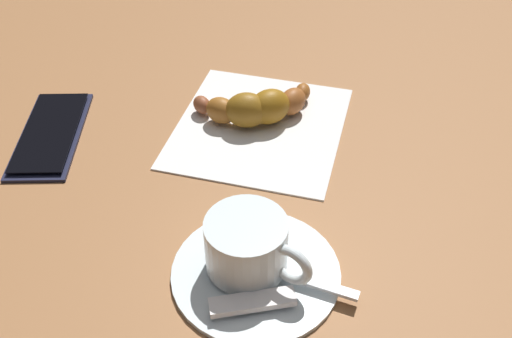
{
  "coord_description": "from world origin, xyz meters",
  "views": [
    {
      "loc": [
        0.42,
        0.02,
        0.41
      ],
      "look_at": [
        -0.0,
        -0.01,
        0.03
      ],
      "focal_mm": 41.74,
      "sensor_mm": 36.0,
      "label": 1
    }
  ],
  "objects_px": {
    "sugar_packet": "(251,302)",
    "cell_phone": "(51,133)",
    "teaspoon": "(259,265)",
    "croissant": "(258,107)",
    "espresso_cup": "(248,245)",
    "saucer": "(251,271)",
    "napkin": "(260,126)"
  },
  "relations": [
    {
      "from": "saucer",
      "to": "napkin",
      "type": "distance_m",
      "value": 0.21
    },
    {
      "from": "teaspoon",
      "to": "croissant",
      "type": "bearing_deg",
      "value": -176.01
    },
    {
      "from": "teaspoon",
      "to": "sugar_packet",
      "type": "height_order",
      "value": "teaspoon"
    },
    {
      "from": "sugar_packet",
      "to": "cell_phone",
      "type": "relative_size",
      "value": 0.44
    },
    {
      "from": "teaspoon",
      "to": "saucer",
      "type": "bearing_deg",
      "value": -87.39
    },
    {
      "from": "sugar_packet",
      "to": "saucer",
      "type": "bearing_deg",
      "value": 79.47
    },
    {
      "from": "saucer",
      "to": "espresso_cup",
      "type": "height_order",
      "value": "espresso_cup"
    },
    {
      "from": "sugar_packet",
      "to": "cell_phone",
      "type": "xyz_separation_m",
      "value": [
        -0.21,
        -0.24,
        -0.01
      ]
    },
    {
      "from": "teaspoon",
      "to": "croissant",
      "type": "distance_m",
      "value": 0.22
    },
    {
      "from": "teaspoon",
      "to": "cell_phone",
      "type": "distance_m",
      "value": 0.3
    },
    {
      "from": "saucer",
      "to": "croissant",
      "type": "relative_size",
      "value": 1.04
    },
    {
      "from": "espresso_cup",
      "to": "cell_phone",
      "type": "distance_m",
      "value": 0.29
    },
    {
      "from": "teaspoon",
      "to": "cell_phone",
      "type": "relative_size",
      "value": 0.81
    },
    {
      "from": "espresso_cup",
      "to": "croissant",
      "type": "bearing_deg",
      "value": -178.38
    },
    {
      "from": "sugar_packet",
      "to": "napkin",
      "type": "height_order",
      "value": "sugar_packet"
    },
    {
      "from": "croissant",
      "to": "napkin",
      "type": "bearing_deg",
      "value": 13.37
    },
    {
      "from": "espresso_cup",
      "to": "teaspoon",
      "type": "xyz_separation_m",
      "value": [
        0.0,
        0.01,
        -0.02
      ]
    },
    {
      "from": "saucer",
      "to": "teaspoon",
      "type": "height_order",
      "value": "teaspoon"
    },
    {
      "from": "saucer",
      "to": "napkin",
      "type": "relative_size",
      "value": 0.73
    },
    {
      "from": "espresso_cup",
      "to": "cell_phone",
      "type": "xyz_separation_m",
      "value": [
        -0.17,
        -0.23,
        -0.03
      ]
    },
    {
      "from": "croissant",
      "to": "espresso_cup",
      "type": "bearing_deg",
      "value": 1.62
    },
    {
      "from": "cell_phone",
      "to": "espresso_cup",
      "type": "bearing_deg",
      "value": 53.25
    },
    {
      "from": "saucer",
      "to": "sugar_packet",
      "type": "relative_size",
      "value": 2.08
    },
    {
      "from": "croissant",
      "to": "cell_phone",
      "type": "relative_size",
      "value": 0.88
    },
    {
      "from": "saucer",
      "to": "cell_phone",
      "type": "distance_m",
      "value": 0.29
    },
    {
      "from": "saucer",
      "to": "cell_phone",
      "type": "relative_size",
      "value": 0.92
    },
    {
      "from": "napkin",
      "to": "cell_phone",
      "type": "height_order",
      "value": "cell_phone"
    },
    {
      "from": "teaspoon",
      "to": "croissant",
      "type": "xyz_separation_m",
      "value": [
        -0.22,
        -0.02,
        0.01
      ]
    },
    {
      "from": "espresso_cup",
      "to": "croissant",
      "type": "relative_size",
      "value": 0.65
    },
    {
      "from": "teaspoon",
      "to": "cell_phone",
      "type": "xyz_separation_m",
      "value": [
        -0.18,
        -0.24,
        -0.01
      ]
    },
    {
      "from": "espresso_cup",
      "to": "sugar_packet",
      "type": "height_order",
      "value": "espresso_cup"
    },
    {
      "from": "sugar_packet",
      "to": "croissant",
      "type": "xyz_separation_m",
      "value": [
        -0.25,
        -0.01,
        0.01
      ]
    }
  ]
}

